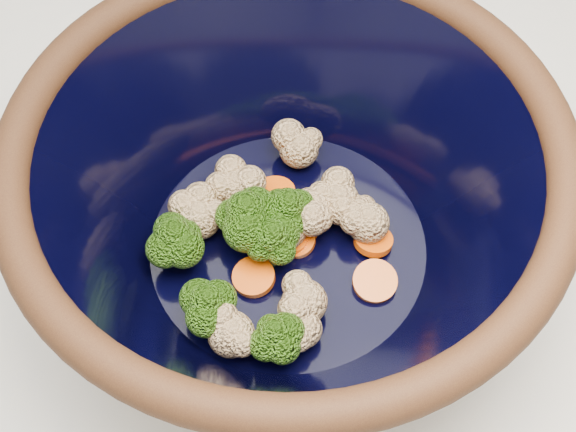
% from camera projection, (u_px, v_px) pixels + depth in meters
% --- Properties ---
extents(counter, '(1.20, 1.20, 0.90)m').
position_uv_depth(counter, '(238.00, 422.00, 1.03)').
color(counter, white).
rests_on(counter, ground).
extents(mixing_bowl, '(0.37, 0.37, 0.16)m').
position_uv_depth(mixing_bowl, '(288.00, 203.00, 0.56)').
color(mixing_bowl, black).
rests_on(mixing_bowl, counter).
extents(vegetable_pile, '(0.17, 0.16, 0.06)m').
position_uv_depth(vegetable_pile, '(268.00, 237.00, 0.58)').
color(vegetable_pile, '#608442').
rests_on(vegetable_pile, mixing_bowl).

